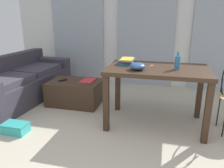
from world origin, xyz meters
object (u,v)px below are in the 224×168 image
at_px(coffee_table, 75,92).
at_px(book_stack, 127,61).
at_px(tv_remote_primary, 63,80).
at_px(magazine, 88,81).
at_px(couch, 19,83).
at_px(bottle_near, 177,63).
at_px(bowl, 137,66).
at_px(craft_table, 157,76).
at_px(shoebox, 15,128).
at_px(scissors, 150,66).

distance_m(coffee_table, book_stack, 1.14).
bearing_deg(tv_remote_primary, magazine, 39.97).
height_order(couch, coffee_table, couch).
height_order(couch, bottle_near, bottle_near).
distance_m(bowl, tv_remote_primary, 1.50).
bearing_deg(craft_table, bowl, -142.97).
xyz_separation_m(bottle_near, bowl, (-0.47, -0.14, -0.04)).
bearing_deg(bowl, tv_remote_primary, 156.03).
distance_m(coffee_table, craft_table, 1.49).
height_order(coffee_table, book_stack, book_stack).
height_order(bowl, tv_remote_primary, bowl).
height_order(couch, tv_remote_primary, couch).
distance_m(bowl, magazine, 1.19).
height_order(magazine, shoebox, magazine).
relative_size(couch, book_stack, 6.34).
xyz_separation_m(scissors, magazine, (-1.03, 0.40, -0.39)).
height_order(bottle_near, magazine, bottle_near).
height_order(craft_table, scissors, scissors).
height_order(scissors, shoebox, scissors).
height_order(bottle_near, shoebox, bottle_near).
bearing_deg(tv_remote_primary, book_stack, 17.90).
relative_size(coffee_table, scissors, 6.93).
relative_size(bottle_near, bowl, 1.14).
xyz_separation_m(craft_table, tv_remote_primary, (-1.55, 0.40, -0.28)).
xyz_separation_m(couch, bottle_near, (2.60, -0.41, 0.58)).
relative_size(bottle_near, book_stack, 0.67).
height_order(book_stack, magazine, book_stack).
distance_m(couch, bottle_near, 2.69).
relative_size(magazine, shoebox, 0.92).
distance_m(coffee_table, bowl, 1.41).
bearing_deg(book_stack, coffee_table, 163.32).
height_order(couch, magazine, couch).
xyz_separation_m(book_stack, shoebox, (-1.27, -0.82, -0.76)).
relative_size(couch, shoebox, 6.61).
bearing_deg(tv_remote_primary, scissors, 17.88).
relative_size(coffee_table, book_stack, 2.60).
distance_m(coffee_table, shoebox, 1.16).
bearing_deg(tv_remote_primary, bottle_near, 16.97).
height_order(scissors, magazine, scissors).
xyz_separation_m(craft_table, bowl, (-0.24, -0.18, 0.16)).
bearing_deg(bowl, book_stack, 120.83).
relative_size(tv_remote_primary, shoebox, 0.45).
bearing_deg(bottle_near, tv_remote_primary, 166.09).
bearing_deg(bottle_near, bowl, -163.22).
bearing_deg(tv_remote_primary, couch, -146.56).
bearing_deg(bottle_near, craft_table, 171.01).
bearing_deg(craft_table, bottle_near, -8.99).
distance_m(craft_table, tv_remote_primary, 1.63).
height_order(book_stack, tv_remote_primary, book_stack).
xyz_separation_m(scissors, tv_remote_primary, (-1.45, 0.34, -0.39)).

